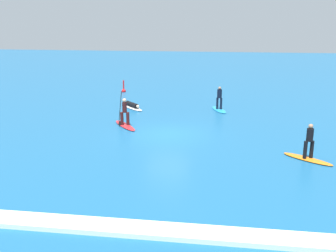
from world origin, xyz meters
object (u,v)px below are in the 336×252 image
surfer_on_white_board (132,106)px  marker_buoy (124,90)px  surfer_on_blue_board (219,103)px  surfer_on_red_board (125,120)px  surfer_on_orange_board (308,150)px

surfer_on_white_board → marker_buoy: (-2.37, 6.54, 0.03)m
surfer_on_blue_board → surfer_on_red_board: 8.01m
surfer_on_blue_board → surfer_on_red_board: size_ratio=0.97×
surfer_on_orange_board → marker_buoy: surfer_on_orange_board is taller
surfer_on_white_board → marker_buoy: 6.96m
surfer_on_blue_board → marker_buoy: 10.93m
surfer_on_red_board → surfer_on_blue_board: bearing=-84.2°
surfer_on_white_board → surfer_on_orange_board: (11.04, -9.79, 0.32)m
surfer_on_red_board → surfer_on_orange_board: size_ratio=1.11×
surfer_on_white_board → marker_buoy: bearing=157.9°
surfer_on_orange_board → marker_buoy: bearing=-13.1°
surfer_on_orange_board → marker_buoy: 21.13m
surfer_on_orange_board → surfer_on_white_board: bearing=-4.1°
surfer_on_blue_board → surfer_on_white_board: size_ratio=1.05×
surfer_on_blue_board → surfer_on_white_board: surfer_on_blue_board is taller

